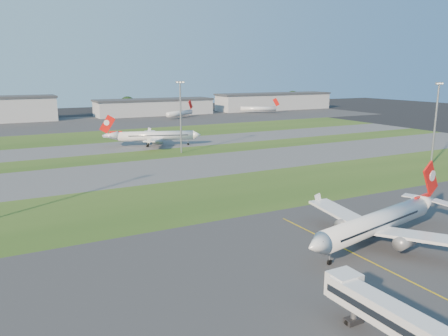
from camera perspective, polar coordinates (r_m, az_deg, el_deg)
ground at (r=64.86m, az=19.93°, el=-14.58°), size 700.00×700.00×0.00m
apron_near at (r=64.85m, az=19.93°, el=-14.57°), size 300.00×70.00×0.01m
grass_strip_a at (r=104.23m, az=-1.53°, el=-3.59°), size 300.00×34.00×0.01m
taxiway_a at (r=133.77m, az=-7.79°, el=-0.14°), size 300.00×32.00×0.01m
grass_strip_b at (r=157.07m, az=-10.92°, el=1.60°), size 300.00×18.00×0.01m
taxiway_b at (r=177.96m, az=-13.00°, el=2.74°), size 300.00×26.00×0.01m
grass_strip_c at (r=209.71m, az=-15.34°, el=4.03°), size 300.00×40.00×0.01m
apron_far at (r=268.22m, az=-18.17°, el=5.57°), size 400.00×80.00×0.01m
yellow_line at (r=68.36m, az=22.85°, el=-13.39°), size 0.25×60.00×0.02m
airliner_parked at (r=78.27m, az=19.39°, el=-6.79°), size 34.94×29.35×11.02m
airliner_taxiing at (r=176.45m, az=-8.98°, el=4.14°), size 35.22×29.73×11.39m
mini_jet_near at (r=285.72m, az=-5.80°, el=7.15°), size 24.83×17.19×9.48m
mini_jet_far at (r=321.11m, az=4.54°, el=7.73°), size 26.72×13.73×9.48m
light_mast_centre at (r=158.14m, az=-5.69°, el=7.25°), size 3.20×0.70×25.80m
light_mast_east at (r=152.35m, az=25.93°, el=5.89°), size 3.20×0.70×25.80m
hangar_east at (r=310.19m, az=-9.08°, el=7.89°), size 81.60×23.00×11.20m
hangar_far_east at (r=354.96m, az=6.55°, el=8.66°), size 96.90×23.00×13.20m
tree_mid_west at (r=305.82m, az=-23.29°, el=7.03°), size 9.90×9.90×10.80m
tree_mid_east at (r=319.08m, az=-12.48°, el=8.09°), size 11.55×11.55×12.60m
tree_east at (r=344.77m, az=-0.16°, el=8.56°), size 10.45×10.45×11.40m
tree_far_east at (r=385.29m, az=8.94°, el=9.00°), size 12.65×12.65×13.80m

